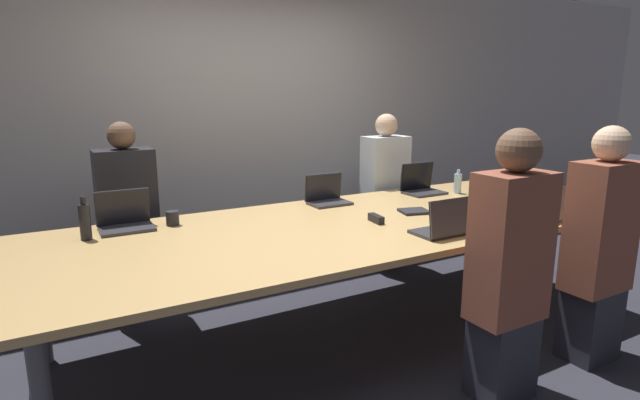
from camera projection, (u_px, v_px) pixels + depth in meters
ground_plane at (344, 332)px, 3.44m from camera, size 24.00×24.00×0.00m
curtain_wall at (244, 116)px, 4.66m from camera, size 12.00×0.06×2.80m
conference_table at (345, 230)px, 3.28m from camera, size 3.95×1.51×0.78m
laptop_far_left at (125, 218)px, 3.12m from camera, size 0.33×0.24×0.24m
person_far_left at (129, 224)px, 3.59m from camera, size 0.40×0.24×1.42m
cup_far_left at (173, 218)px, 3.21m from camera, size 0.08×0.08×0.09m
bottle_far_left at (85, 221)px, 2.88m from camera, size 0.06×0.06×0.26m
laptop_far_right at (420, 184)px, 4.23m from camera, size 0.33×0.25×0.25m
person_far_right at (384, 195)px, 4.60m from camera, size 0.40×0.24×1.43m
bottle_far_right at (458, 183)px, 4.21m from camera, size 0.06×0.06×0.20m
laptop_far_center at (326, 195)px, 3.83m from camera, size 0.31×0.22×0.23m
laptop_near_midright at (444, 225)px, 2.97m from camera, size 0.31×0.23×0.23m
person_near_midright at (509, 271)px, 2.59m from camera, size 0.40×0.24×1.45m
laptop_near_right at (544, 212)px, 3.28m from camera, size 0.34×0.23×0.23m
person_near_right at (599, 250)px, 2.98m from camera, size 0.40×0.24×1.44m
bottle_near_right at (496, 203)px, 3.31m from camera, size 0.07×0.07×0.27m
stapler at (376, 219)px, 3.28m from camera, size 0.06×0.15×0.05m
notebook at (414, 211)px, 3.55m from camera, size 0.23×0.21×0.02m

